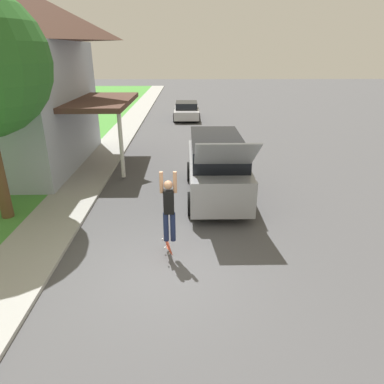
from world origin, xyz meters
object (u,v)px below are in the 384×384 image
skateboarder (169,207)px  skateboard (168,245)px  suv_parked (217,166)px  car_down_street (186,111)px

skateboarder → skateboard: 1.09m
suv_parked → skateboard: 4.42m
car_down_street → skateboarder: (-0.47, -19.25, 0.80)m
suv_parked → skateboarder: (-1.50, -4.08, 0.31)m
suv_parked → car_down_street: suv_parked is taller
suv_parked → skateboard: (-1.56, -4.06, -0.77)m
car_down_street → skateboarder: skateboarder is taller
car_down_street → skateboarder: size_ratio=2.25×
skateboard → suv_parked: bearing=68.9°
car_down_street → skateboard: (-0.53, -19.22, -0.29)m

